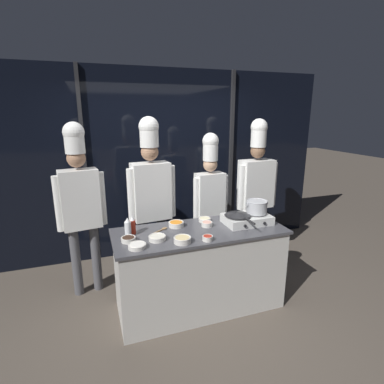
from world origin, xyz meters
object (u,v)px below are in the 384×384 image
squeeze_bottle_chili (133,226)px  prep_bowl_ginger (182,239)px  stock_pot (257,207)px  chef_pastry (256,183)px  prep_bowl_shrimp (207,224)px  portable_stove (247,219)px  prep_bowl_rice (137,246)px  prep_bowl_garlic (157,238)px  prep_bowl_noodles (205,219)px  prep_bowl_soy_glaze (128,239)px  squeeze_bottle_clear (128,228)px  chef_sous (151,190)px  chef_line (210,193)px  chef_head (80,197)px  prep_bowl_carrots (176,224)px  serving_spoon_slotted (162,229)px  prep_bowl_chili_flakes (208,238)px  frying_pan (238,214)px

squeeze_bottle_chili → prep_bowl_ginger: (0.41, -0.37, -0.05)m
stock_pot → chef_pastry: chef_pastry is taller
stock_pot → prep_bowl_shrimp: (-0.57, 0.06, -0.15)m
portable_stove → prep_bowl_rice: (-1.25, -0.23, -0.03)m
prep_bowl_garlic → prep_bowl_noodles: 0.70m
portable_stove → prep_bowl_rice: 1.27m
prep_bowl_soy_glaze → prep_bowl_ginger: prep_bowl_ginger is taller
squeeze_bottle_chili → chef_pastry: chef_pastry is taller
squeeze_bottle_clear → prep_bowl_noodles: bearing=9.6°
prep_bowl_rice → chef_sous: chef_sous is taller
prep_bowl_noodles → chef_line: chef_line is taller
prep_bowl_ginger → chef_head: (-0.90, 0.94, 0.25)m
portable_stove → prep_bowl_noodles: size_ratio=3.71×
prep_bowl_carrots → chef_pastry: (1.32, 0.58, 0.22)m
serving_spoon_slotted → prep_bowl_garlic: bearing=-114.8°
prep_bowl_ginger → chef_pastry: (1.38, 0.99, 0.21)m
portable_stove → chef_head: size_ratio=0.25×
prep_bowl_ginger → prep_bowl_chili_flakes: (0.24, -0.03, -0.01)m
squeeze_bottle_chili → chef_pastry: bearing=19.1°
portable_stove → chef_line: (-0.17, 0.68, 0.14)m
prep_bowl_chili_flakes → prep_bowl_rice: (-0.67, 0.06, -0.00)m
prep_bowl_garlic → prep_bowl_shrimp: bearing=16.7°
squeeze_bottle_clear → prep_bowl_shrimp: (0.84, -0.00, -0.06)m
prep_bowl_carrots → prep_bowl_noodles: 0.35m
squeeze_bottle_clear → prep_bowl_rice: (0.04, -0.29, -0.07)m
stock_pot → chef_head: chef_head is taller
squeeze_bottle_clear → prep_bowl_chili_flakes: size_ratio=1.92×
frying_pan → prep_bowl_ginger: 0.76m
prep_bowl_carrots → prep_bowl_chili_flakes: bearing=-67.8°
prep_bowl_chili_flakes → serving_spoon_slotted: size_ratio=0.52×
prep_bowl_chili_flakes → chef_sous: 1.04m
frying_pan → squeeze_bottle_chili: squeeze_bottle_chili is taller
prep_bowl_garlic → squeeze_bottle_clear: bearing=144.4°
prep_bowl_soy_glaze → prep_bowl_noodles: prep_bowl_soy_glaze is taller
prep_bowl_ginger → chef_pastry: 1.71m
squeeze_bottle_clear → prep_bowl_noodles: (0.87, 0.15, -0.07)m
prep_bowl_chili_flakes → chef_head: (-1.14, 0.97, 0.26)m
portable_stove → squeeze_bottle_clear: size_ratio=2.58×
prep_bowl_rice → prep_bowl_soy_glaze: bearing=108.2°
chef_head → portable_stove: bearing=149.9°
prep_bowl_soy_glaze → chef_head: bearing=119.4°
prep_bowl_ginger → prep_bowl_rice: prep_bowl_ginger is taller
prep_bowl_ginger → prep_bowl_garlic: prep_bowl_ginger is taller
prep_bowl_soy_glaze → chef_head: chef_head is taller
prep_bowl_garlic → chef_head: (-0.69, 0.80, 0.26)m
prep_bowl_soy_glaze → prep_bowl_shrimp: bearing=7.9°
squeeze_bottle_clear → prep_bowl_garlic: bearing=-35.6°
squeeze_bottle_chili → squeeze_bottle_clear: bearing=-133.3°
prep_bowl_shrimp → serving_spoon_slotted: (-0.48, 0.06, -0.02)m
prep_bowl_shrimp → chef_head: 1.44m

